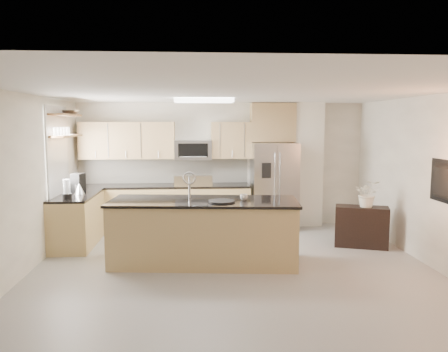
{
  "coord_description": "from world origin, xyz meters",
  "views": [
    {
      "loc": [
        -0.55,
        -5.97,
        2.17
      ],
      "look_at": [
        -0.08,
        1.3,
        1.29
      ],
      "focal_mm": 35.0,
      "sensor_mm": 36.0,
      "label": 1
    }
  ],
  "objects": [
    {
      "name": "floor",
      "position": [
        0.0,
        0.0,
        0.0
      ],
      "size": [
        6.5,
        6.5,
        0.0
      ],
      "primitive_type": "plane",
      "color": "gray",
      "rests_on": "ground"
    },
    {
      "name": "ceiling",
      "position": [
        0.0,
        0.0,
        2.6
      ],
      "size": [
        6.0,
        6.5,
        0.02
      ],
      "primitive_type": "cube",
      "color": "silver",
      "rests_on": "wall_back"
    },
    {
      "name": "wall_back",
      "position": [
        0.0,
        3.25,
        1.3
      ],
      "size": [
        6.0,
        0.02,
        2.6
      ],
      "primitive_type": "cube",
      "color": "white",
      "rests_on": "floor"
    },
    {
      "name": "wall_front",
      "position": [
        0.0,
        -3.25,
        1.3
      ],
      "size": [
        6.0,
        0.02,
        2.6
      ],
      "primitive_type": "cube",
      "color": "white",
      "rests_on": "floor"
    },
    {
      "name": "wall_left",
      "position": [
        -3.0,
        0.0,
        1.3
      ],
      "size": [
        0.02,
        6.5,
        2.6
      ],
      "primitive_type": "cube",
      "color": "white",
      "rests_on": "floor"
    },
    {
      "name": "wall_right",
      "position": [
        3.0,
        0.0,
        1.3
      ],
      "size": [
        0.02,
        6.5,
        2.6
      ],
      "primitive_type": "cube",
      "color": "white",
      "rests_on": "floor"
    },
    {
      "name": "back_counter",
      "position": [
        -1.23,
        2.93,
        0.47
      ],
      "size": [
        3.55,
        0.66,
        1.44
      ],
      "color": "tan",
      "rests_on": "floor"
    },
    {
      "name": "left_counter",
      "position": [
        -2.67,
        1.85,
        0.46
      ],
      "size": [
        0.66,
        1.5,
        0.92
      ],
      "color": "tan",
      "rests_on": "floor"
    },
    {
      "name": "range",
      "position": [
        -0.6,
        2.92,
        0.47
      ],
      "size": [
        0.76,
        0.64,
        1.14
      ],
      "color": "black",
      "rests_on": "floor"
    },
    {
      "name": "upper_cabinets",
      "position": [
        -1.3,
        3.09,
        1.83
      ],
      "size": [
        3.5,
        0.33,
        0.75
      ],
      "color": "tan",
      "rests_on": "wall_back"
    },
    {
      "name": "microwave",
      "position": [
        -0.6,
        3.04,
        1.63
      ],
      "size": [
        0.76,
        0.4,
        0.4
      ],
      "color": "#A5A5A8",
      "rests_on": "upper_cabinets"
    },
    {
      "name": "refrigerator",
      "position": [
        1.06,
        2.87,
        0.89
      ],
      "size": [
        0.92,
        0.78,
        1.78
      ],
      "color": "#A5A5A8",
      "rests_on": "floor"
    },
    {
      "name": "partition_column",
      "position": [
        1.82,
        3.1,
        1.3
      ],
      "size": [
        0.6,
        0.3,
        2.6
      ],
      "primitive_type": "cube",
      "color": "white",
      "rests_on": "floor"
    },
    {
      "name": "window",
      "position": [
        -2.98,
        1.85,
        1.65
      ],
      "size": [
        0.04,
        1.15,
        1.65
      ],
      "color": "white",
      "rests_on": "wall_left"
    },
    {
      "name": "shelf_lower",
      "position": [
        -2.85,
        1.95,
        1.95
      ],
      "size": [
        0.3,
        1.2,
        0.04
      ],
      "primitive_type": "cube",
      "color": "olive",
      "rests_on": "wall_left"
    },
    {
      "name": "shelf_upper",
      "position": [
        -2.85,
        1.95,
        2.32
      ],
      "size": [
        0.3,
        1.2,
        0.04
      ],
      "primitive_type": "cube",
      "color": "olive",
      "rests_on": "wall_left"
    },
    {
      "name": "ceiling_fixture",
      "position": [
        -0.4,
        1.6,
        2.56
      ],
      "size": [
        1.0,
        0.5,
        0.06
      ],
      "primitive_type": "cube",
      "color": "white",
      "rests_on": "ceiling"
    },
    {
      "name": "island",
      "position": [
        -0.43,
        0.66,
        0.5
      ],
      "size": [
        2.97,
        1.31,
        1.42
      ],
      "rotation": [
        0.0,
        0.0,
        -0.1
      ],
      "color": "tan",
      "rests_on": "floor"
    },
    {
      "name": "credenza",
      "position": [
        2.36,
        1.39,
        0.36
      ],
      "size": [
        0.97,
        0.65,
        0.72
      ],
      "primitive_type": "cube",
      "rotation": [
        0.0,
        0.0,
        -0.32
      ],
      "color": "black",
      "rests_on": "floor"
    },
    {
      "name": "cup",
      "position": [
        0.19,
        0.62,
        1.04
      ],
      "size": [
        0.12,
        0.12,
        0.09
      ],
      "primitive_type": "imported",
      "rotation": [
        0.0,
        0.0,
        -0.05
      ],
      "color": "silver",
      "rests_on": "island"
    },
    {
      "name": "platter",
      "position": [
        -0.16,
        0.48,
        1.01
      ],
      "size": [
        0.52,
        0.52,
        0.02
      ],
      "primitive_type": "cylinder",
      "rotation": [
        0.0,
        0.0,
        -0.33
      ],
      "color": "black",
      "rests_on": "island"
    },
    {
      "name": "blender",
      "position": [
        -2.67,
        1.29,
        1.07
      ],
      "size": [
        0.15,
        0.15,
        0.34
      ],
      "color": "black",
      "rests_on": "left_counter"
    },
    {
      "name": "kettle",
      "position": [
        -2.62,
        1.87,
        1.02
      ],
      "size": [
        0.18,
        0.18,
        0.23
      ],
      "color": "#A5A5A8",
      "rests_on": "left_counter"
    },
    {
      "name": "coffee_maker",
      "position": [
        -2.69,
        2.07,
        1.09
      ],
      "size": [
        0.24,
        0.27,
        0.35
      ],
      "color": "black",
      "rests_on": "left_counter"
    },
    {
      "name": "bowl",
      "position": [
        -2.85,
        2.3,
        2.39
      ],
      "size": [
        0.44,
        0.44,
        0.1
      ],
      "primitive_type": "imported",
      "rotation": [
        0.0,
        0.0,
        -0.06
      ],
      "color": "#A5A5A8",
      "rests_on": "shelf_upper"
    },
    {
      "name": "flower_vase",
      "position": [
        2.43,
        1.34,
        1.08
      ],
      "size": [
        0.79,
        0.73,
        0.72
      ],
      "primitive_type": "imported",
      "rotation": [
        0.0,
        0.0,
        -0.3
      ],
      "color": "white",
      "rests_on": "credenza"
    },
    {
      "name": "television",
      "position": [
        2.91,
        -0.2,
        1.35
      ],
      "size": [
        0.14,
        1.08,
        0.62
      ],
      "primitive_type": "imported",
      "rotation": [
        0.0,
        0.0,
        1.57
      ],
      "color": "black",
      "rests_on": "wall_right"
    }
  ]
}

